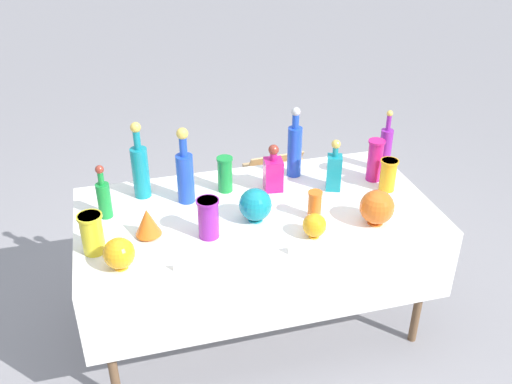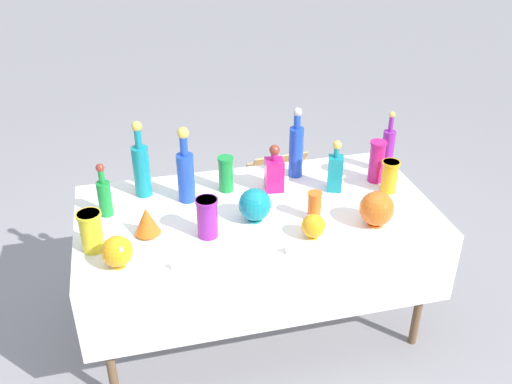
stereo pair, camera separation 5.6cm
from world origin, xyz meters
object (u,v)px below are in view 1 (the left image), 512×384
at_px(tall_bottle_1, 185,173).
at_px(slender_vase_4, 375,159).
at_px(tall_bottle_4, 140,168).
at_px(tall_bottle_2, 385,148).
at_px(tall_bottle_3, 295,148).
at_px(cardboard_box_behind_left, 281,193).
at_px(tall_bottle_0, 104,197).
at_px(square_decanter_1, 273,172).
at_px(slender_vase_2, 315,204).
at_px(square_decanter_0, 334,170).
at_px(round_bowl_2, 314,225).
at_px(slender_vase_1, 208,217).
at_px(round_bowl_0, 377,207).
at_px(fluted_vase_0, 148,222).
at_px(round_bowl_1, 255,205).
at_px(slender_vase_5, 388,174).
at_px(slender_vase_0, 225,173).
at_px(round_bowl_3, 119,253).
at_px(slender_vase_3, 92,232).

distance_m(tall_bottle_1, slender_vase_4, 1.03).
bearing_deg(tall_bottle_4, tall_bottle_2, -2.71).
height_order(tall_bottle_3, cardboard_box_behind_left, tall_bottle_3).
relative_size(tall_bottle_0, square_decanter_1, 1.09).
bearing_deg(slender_vase_4, tall_bottle_4, 172.94).
relative_size(tall_bottle_3, slender_vase_4, 1.71).
relative_size(tall_bottle_2, slender_vase_2, 2.44).
xyz_separation_m(square_decanter_0, round_bowl_2, (-0.25, -0.40, -0.05)).
xyz_separation_m(tall_bottle_0, tall_bottle_1, (0.41, 0.04, 0.05)).
distance_m(slender_vase_1, cardboard_box_behind_left, 1.59).
bearing_deg(round_bowl_0, tall_bottle_3, 111.61).
relative_size(square_decanter_0, fluted_vase_0, 1.99).
xyz_separation_m(tall_bottle_0, round_bowl_1, (0.70, -0.23, -0.02)).
relative_size(slender_vase_5, fluted_vase_0, 1.21).
relative_size(tall_bottle_3, round_bowl_0, 2.30).
bearing_deg(square_decanter_0, slender_vase_1, -159.92).
bearing_deg(round_bowl_0, slender_vase_4, 66.30).
relative_size(slender_vase_2, fluted_vase_0, 1.02).
bearing_deg(slender_vase_5, round_bowl_0, -125.13).
bearing_deg(slender_vase_1, slender_vase_0, 67.32).
bearing_deg(slender_vase_5, slender_vase_2, -160.87).
relative_size(tall_bottle_1, tall_bottle_2, 1.14).
distance_m(tall_bottle_3, tall_bottle_4, 0.84).
relative_size(square_decanter_1, slender_vase_1, 1.33).
bearing_deg(round_bowl_0, round_bowl_1, 162.09).
relative_size(slender_vase_1, slender_vase_2, 1.33).
xyz_separation_m(square_decanter_0, square_decanter_1, (-0.31, 0.08, -0.01)).
bearing_deg(tall_bottle_2, round_bowl_3, -160.49).
relative_size(tall_bottle_0, slender_vase_1, 1.44).
bearing_deg(tall_bottle_1, round_bowl_2, -42.51).
relative_size(tall_bottle_4, slender_vase_3, 2.16).
relative_size(slender_vase_1, cardboard_box_behind_left, 0.41).
bearing_deg(round_bowl_0, slender_vase_3, 174.94).
xyz_separation_m(tall_bottle_3, cardboard_box_behind_left, (0.18, 0.76, -0.75)).
distance_m(round_bowl_0, cardboard_box_behind_left, 1.49).
bearing_deg(slender_vase_1, slender_vase_5, 10.28).
distance_m(tall_bottle_0, round_bowl_0, 1.32).
relative_size(tall_bottle_3, square_decanter_0, 1.40).
bearing_deg(slender_vase_3, round_bowl_3, -55.08).
height_order(square_decanter_0, round_bowl_1, square_decanter_0).
bearing_deg(slender_vase_5, round_bowl_3, -167.31).
distance_m(round_bowl_1, round_bowl_2, 0.31).
bearing_deg(tall_bottle_4, cardboard_box_behind_left, 37.27).
relative_size(slender_vase_3, round_bowl_3, 1.33).
bearing_deg(fluted_vase_0, round_bowl_0, -9.43).
height_order(tall_bottle_0, round_bowl_3, tall_bottle_0).
bearing_deg(tall_bottle_2, square_decanter_0, -160.25).
relative_size(slender_vase_1, slender_vase_5, 1.12).
bearing_deg(slender_vase_0, slender_vase_2, -46.34).
relative_size(tall_bottle_0, fluted_vase_0, 1.96).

